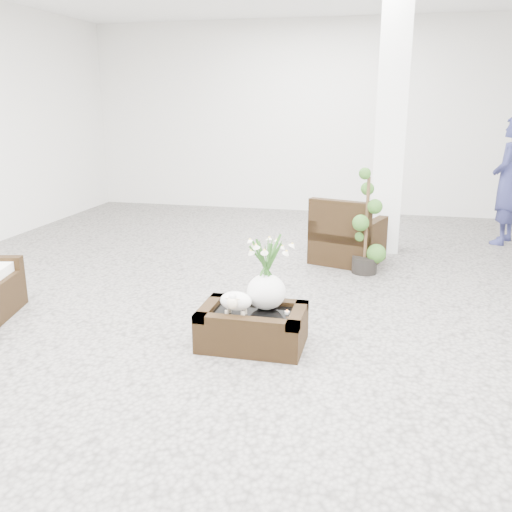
# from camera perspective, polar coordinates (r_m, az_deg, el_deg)

# --- Properties ---
(ground) EXTENTS (11.00, 11.00, 0.00)m
(ground) POSITION_cam_1_polar(r_m,az_deg,el_deg) (5.73, 0.23, -5.72)
(ground) COLOR gray
(ground) RESTS_ON ground
(column) EXTENTS (0.40, 0.40, 3.50)m
(column) POSITION_cam_1_polar(r_m,az_deg,el_deg) (8.01, 13.53, 12.80)
(column) COLOR white
(column) RESTS_ON ground
(coffee_table) EXTENTS (0.90, 0.60, 0.31)m
(coffee_table) POSITION_cam_1_polar(r_m,az_deg,el_deg) (4.94, -0.36, -7.37)
(coffee_table) COLOR black
(coffee_table) RESTS_ON ground
(sheep_figurine) EXTENTS (0.28, 0.23, 0.21)m
(sheep_figurine) POSITION_cam_1_polar(r_m,az_deg,el_deg) (4.78, -2.05, -4.81)
(sheep_figurine) COLOR white
(sheep_figurine) RESTS_ON coffee_table
(planter_narcissus) EXTENTS (0.44, 0.44, 0.80)m
(planter_narcissus) POSITION_cam_1_polar(r_m,az_deg,el_deg) (4.82, 1.06, -0.92)
(planter_narcissus) COLOR white
(planter_narcissus) RESTS_ON coffee_table
(tealight) EXTENTS (0.04, 0.04, 0.03)m
(tealight) POSITION_cam_1_polar(r_m,az_deg,el_deg) (4.83, 3.17, -5.71)
(tealight) COLOR white
(tealight) RESTS_ON coffee_table
(armchair) EXTENTS (1.01, 0.99, 0.87)m
(armchair) POSITION_cam_1_polar(r_m,az_deg,el_deg) (7.49, 9.37, 2.68)
(armchair) COLOR black
(armchair) RESTS_ON ground
(topiary) EXTENTS (0.34, 0.34, 1.28)m
(topiary) POSITION_cam_1_polar(r_m,az_deg,el_deg) (6.97, 11.17, 3.36)
(topiary) COLOR #29511A
(topiary) RESTS_ON ground
(shopper) EXTENTS (0.68, 0.80, 1.87)m
(shopper) POSITION_cam_1_polar(r_m,az_deg,el_deg) (9.07, 24.24, 6.96)
(shopper) COLOR navy
(shopper) RESTS_ON ground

